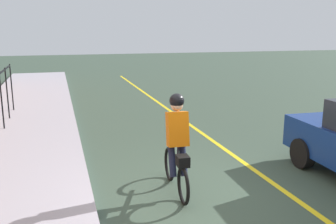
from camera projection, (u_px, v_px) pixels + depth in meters
The scene contains 3 objects.
ground_plane at pixel (200, 200), 6.48m from camera, with size 80.00×80.00×0.00m, color #37483A.
lane_line_centre at pixel (281, 189), 6.92m from camera, with size 36.00×0.12×0.01m, color yellow.
cyclist_lead at pixel (177, 145), 6.55m from camera, with size 1.71×0.38×1.83m.
Camera 1 is at (-5.58, 2.25, 2.89)m, focal length 39.79 mm.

